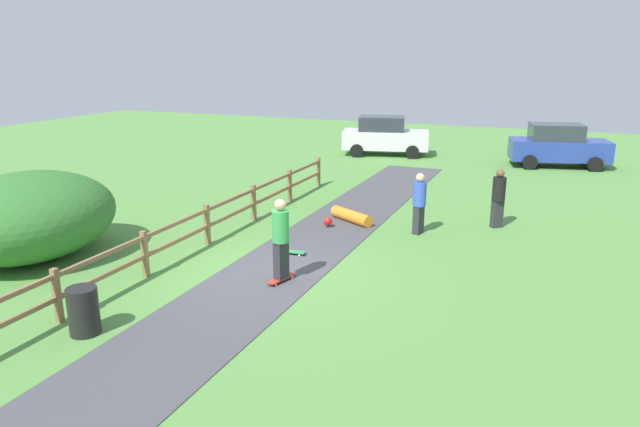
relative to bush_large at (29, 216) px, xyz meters
name	(u,v)px	position (x,y,z in m)	size (l,w,h in m)	color
ground_plane	(272,274)	(6.09, 1.31, -1.09)	(60.00, 60.00, 0.00)	#568E42
asphalt_path	(272,273)	(6.09, 1.31, -1.08)	(2.40, 28.00, 0.02)	#47474C
wooden_fence	(178,234)	(3.49, 1.31, -0.42)	(0.12, 18.12, 1.10)	olive
bush_large	(29,216)	(0.00, 0.00, 0.00)	(3.78, 4.53, 2.17)	#33702D
trash_bin	(83,311)	(4.29, -2.72, -0.64)	(0.56, 0.56, 0.90)	black
skater_riding	(281,236)	(6.54, 0.91, 0.01)	(0.47, 0.82, 1.92)	#B23326
skater_fallen	(349,217)	(6.34, 5.96, -0.89)	(1.54, 1.47, 0.36)	orange
skateboard_loose	(290,251)	(5.92, 2.67, -1.00)	(0.81, 0.26, 0.08)	#338C4C
bystander_blue	(419,201)	(8.52, 5.71, -0.11)	(0.47, 0.47, 1.76)	#2D2D33
bystander_black	(498,195)	(10.51, 7.23, -0.11)	(0.53, 0.53, 1.76)	#2D2D33
parked_car_blue	(558,146)	(11.90, 17.99, -0.13)	(4.47, 2.69, 1.92)	#283D99
parked_car_white	(385,136)	(3.83, 17.99, -0.13)	(4.48, 2.73, 1.92)	silver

